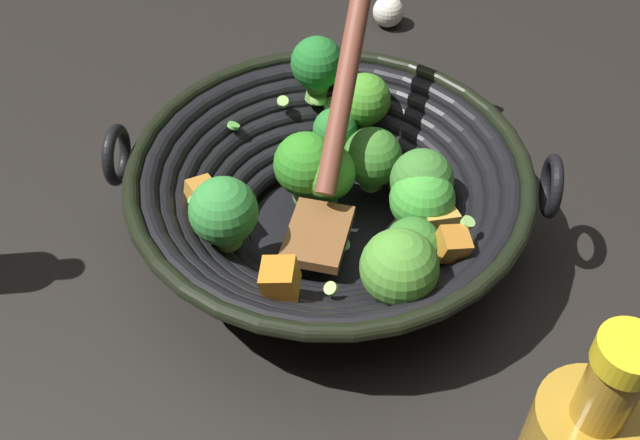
% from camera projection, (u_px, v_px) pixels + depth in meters
% --- Properties ---
extents(ground_plane, '(4.00, 4.00, 0.00)m').
position_uv_depth(ground_plane, '(329.00, 235.00, 0.70)').
color(ground_plane, black).
extents(wok, '(0.35, 0.38, 0.24)m').
position_uv_depth(wok, '(333.00, 189.00, 0.66)').
color(wok, black).
rests_on(wok, ground).
extents(garlic_bulb, '(0.04, 0.04, 0.04)m').
position_uv_depth(garlic_bulb, '(388.00, 11.00, 0.93)').
color(garlic_bulb, silver).
rests_on(garlic_bulb, ground).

